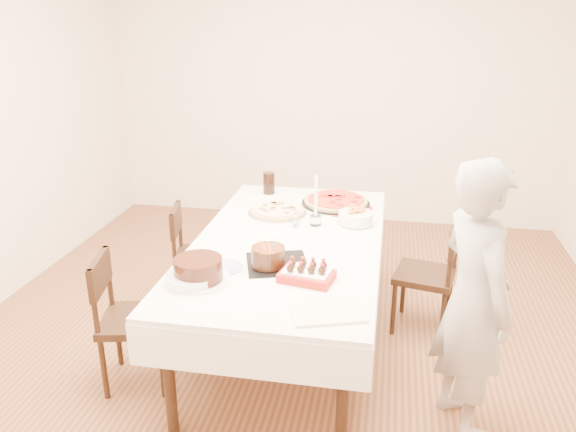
% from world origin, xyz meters
% --- Properties ---
extents(floor, '(5.00, 5.00, 0.00)m').
position_xyz_m(floor, '(0.00, 0.00, 0.00)').
color(floor, '#59311E').
rests_on(floor, ground).
extents(wall_back, '(4.50, 0.04, 2.70)m').
position_xyz_m(wall_back, '(0.00, 2.50, 1.35)').
color(wall_back, beige).
rests_on(wall_back, floor).
extents(dining_table, '(1.51, 2.31, 0.75)m').
position_xyz_m(dining_table, '(-0.00, 0.03, 0.38)').
color(dining_table, white).
rests_on(dining_table, floor).
extents(chair_right_savory, '(0.49, 0.49, 0.81)m').
position_xyz_m(chair_right_savory, '(0.87, 0.40, 0.40)').
color(chair_right_savory, black).
rests_on(chair_right_savory, floor).
extents(chair_left_savory, '(0.47, 0.47, 0.78)m').
position_xyz_m(chair_left_savory, '(-0.74, 0.46, 0.39)').
color(chair_left_savory, black).
rests_on(chair_left_savory, floor).
extents(chair_left_dessert, '(0.50, 0.50, 0.82)m').
position_xyz_m(chair_left_dessert, '(-0.80, -0.51, 0.41)').
color(chair_left_dessert, black).
rests_on(chair_left_dessert, floor).
extents(person, '(0.54, 0.63, 1.47)m').
position_xyz_m(person, '(1.04, -0.54, 0.74)').
color(person, '#ADA7A3').
rests_on(person, floor).
extents(pizza_white, '(0.55, 0.55, 0.04)m').
position_xyz_m(pizza_white, '(-0.16, 0.48, 0.77)').
color(pizza_white, beige).
rests_on(pizza_white, dining_table).
extents(pizza_pepperoni, '(0.64, 0.64, 0.04)m').
position_xyz_m(pizza_pepperoni, '(0.22, 0.76, 0.77)').
color(pizza_pepperoni, red).
rests_on(pizza_pepperoni, dining_table).
extents(red_placemat, '(0.27, 0.27, 0.01)m').
position_xyz_m(red_placemat, '(0.36, 0.62, 0.75)').
color(red_placemat, '#B21E1E').
rests_on(red_placemat, dining_table).
extents(pasta_bowl, '(0.30, 0.30, 0.07)m').
position_xyz_m(pasta_bowl, '(0.39, 0.38, 0.79)').
color(pasta_bowl, white).
rests_on(pasta_bowl, dining_table).
extents(taper_candle, '(0.09, 0.09, 0.36)m').
position_xyz_m(taper_candle, '(0.13, 0.31, 0.93)').
color(taper_candle, white).
rests_on(taper_candle, dining_table).
extents(shaker_pair, '(0.08, 0.08, 0.09)m').
position_xyz_m(shaker_pair, '(0.00, 0.26, 0.80)').
color(shaker_pair, white).
rests_on(shaker_pair, dining_table).
extents(cola_glass, '(0.11, 0.11, 0.17)m').
position_xyz_m(cola_glass, '(-0.32, 0.92, 0.83)').
color(cola_glass, black).
rests_on(cola_glass, dining_table).
extents(layer_cake, '(0.43, 0.43, 0.13)m').
position_xyz_m(layer_cake, '(-0.37, -0.61, 0.81)').
color(layer_cake, '#33150C').
rests_on(layer_cake, dining_table).
extents(cake_board, '(0.42, 0.42, 0.01)m').
position_xyz_m(cake_board, '(-0.00, -0.33, 0.75)').
color(cake_board, black).
rests_on(cake_board, dining_table).
extents(birthday_cake, '(0.19, 0.19, 0.17)m').
position_xyz_m(birthday_cake, '(-0.04, -0.37, 0.85)').
color(birthday_cake, '#381C0F').
rests_on(birthday_cake, dining_table).
extents(strawberry_box, '(0.31, 0.23, 0.07)m').
position_xyz_m(strawberry_box, '(0.19, -0.49, 0.78)').
color(strawberry_box, '#A41C12').
rests_on(strawberry_box, dining_table).
extents(box_lid, '(0.39, 0.32, 0.03)m').
position_xyz_m(box_lid, '(0.34, -0.82, 0.75)').
color(box_lid, beige).
rests_on(box_lid, dining_table).
extents(plate_stack, '(0.33, 0.33, 0.05)m').
position_xyz_m(plate_stack, '(-0.40, -0.64, 0.78)').
color(plate_stack, white).
rests_on(plate_stack, dining_table).
extents(china_plate, '(0.22, 0.22, 0.01)m').
position_xyz_m(china_plate, '(-0.28, -0.43, 0.75)').
color(china_plate, white).
rests_on(china_plate, dining_table).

